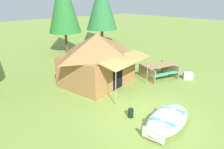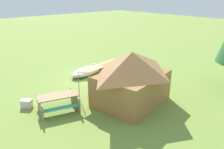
# 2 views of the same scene
# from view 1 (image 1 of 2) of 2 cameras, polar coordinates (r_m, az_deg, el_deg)

# --- Properties ---
(ground_plane) EXTENTS (80.00, 80.00, 0.00)m
(ground_plane) POSITION_cam_1_polar(r_m,az_deg,el_deg) (8.49, 8.99, -10.65)
(ground_plane) COLOR olive
(beached_rowboat) EXTENTS (2.66, 1.63, 0.47)m
(beached_rowboat) POSITION_cam_1_polar(r_m,az_deg,el_deg) (7.85, 14.86, -11.80)
(beached_rowboat) COLOR silver
(beached_rowboat) RESTS_ON ground_plane
(canvas_cabin_tent) EXTENTS (4.07, 4.26, 2.63)m
(canvas_cabin_tent) POSITION_cam_1_polar(r_m,az_deg,el_deg) (10.87, -4.11, 4.39)
(canvas_cabin_tent) COLOR #9D6B3E
(canvas_cabin_tent) RESTS_ON ground_plane
(picnic_table) EXTENTS (2.19, 2.00, 0.77)m
(picnic_table) POSITION_cam_1_polar(r_m,az_deg,el_deg) (12.21, 12.62, 1.39)
(picnic_table) COLOR #9C7E54
(picnic_table) RESTS_ON ground_plane
(cooler_box) EXTENTS (0.58, 0.59, 0.38)m
(cooler_box) POSITION_cam_1_polar(r_m,az_deg,el_deg) (12.51, 20.03, -0.31)
(cooler_box) COLOR silver
(cooler_box) RESTS_ON ground_plane
(fuel_can) EXTENTS (0.26, 0.26, 0.35)m
(fuel_can) POSITION_cam_1_polar(r_m,az_deg,el_deg) (8.15, 5.15, -10.42)
(fuel_can) COLOR black
(fuel_can) RESTS_ON ground_plane
(pine_tree_back_left) EXTENTS (3.07, 3.07, 6.14)m
(pine_tree_back_left) POSITION_cam_1_polar(r_m,az_deg,el_deg) (21.40, -2.86, 18.62)
(pine_tree_back_left) COLOR #4E3E36
(pine_tree_back_left) RESTS_ON ground_plane
(pine_tree_back_right) EXTENTS (2.58, 2.58, 6.39)m
(pine_tree_back_right) POSITION_cam_1_polar(r_m,az_deg,el_deg) (17.59, -13.17, 18.75)
(pine_tree_back_right) COLOR #4E3B2F
(pine_tree_back_right) RESTS_ON ground_plane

